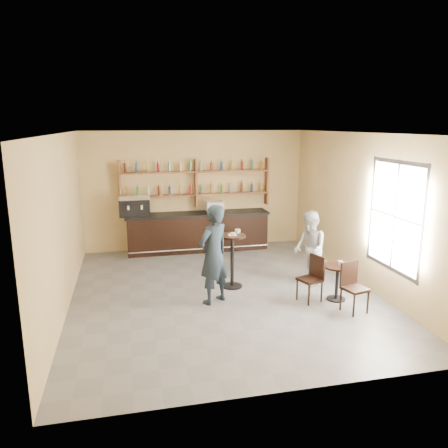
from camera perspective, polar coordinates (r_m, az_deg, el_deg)
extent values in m
plane|color=slate|center=(9.05, -0.13, -8.92)|extent=(7.00, 7.00, 0.00)
plane|color=white|center=(8.40, -0.14, 11.78)|extent=(7.00, 7.00, 0.00)
plane|color=tan|center=(11.97, -3.77, 4.42)|extent=(7.00, 0.00, 7.00)
plane|color=tan|center=(5.34, 8.06, -6.56)|extent=(7.00, 0.00, 7.00)
plane|color=tan|center=(8.48, -20.35, 0.06)|extent=(0.00, 7.00, 7.00)
plane|color=tan|center=(9.68, 17.49, 1.80)|extent=(0.00, 7.00, 7.00)
plane|color=white|center=(8.66, 21.43, 0.91)|extent=(0.00, 2.00, 2.00)
cube|color=white|center=(9.01, 1.09, -1.43)|extent=(0.18, 0.18, 0.00)
torus|color=#C48047|center=(8.99, 1.17, -1.29)|extent=(0.16, 0.16, 0.04)
imported|color=white|center=(9.12, 1.80, -0.96)|extent=(0.15, 0.15, 0.09)
imported|color=black|center=(8.27, -1.38, -4.01)|extent=(0.84, 0.77, 1.92)
imported|color=white|center=(8.76, 14.97, -4.96)|extent=(0.11, 0.11, 0.09)
imported|color=#A2A3A8|center=(9.43, 11.11, -3.14)|extent=(0.65, 0.81, 1.60)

